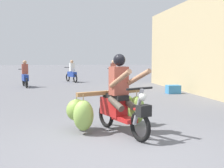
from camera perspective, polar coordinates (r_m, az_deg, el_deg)
ground_plane at (r=4.55m, az=1.77°, el=-13.63°), size 120.00×120.00×0.00m
motorbike_main_loaded at (r=5.56m, az=-0.05°, el=-4.67°), size 1.83×1.95×1.58m
motorbike_distant_ahead_left at (r=15.79m, az=0.24°, el=2.10°), size 0.70×1.56×1.40m
motorbike_distant_ahead_right at (r=14.66m, az=-18.04°, el=1.57°), size 0.64×1.58×1.40m
motorbike_distant_far_ahead at (r=17.12m, az=-8.55°, el=2.29°), size 0.78×1.52×1.40m
shopfront_building at (r=13.51m, az=21.41°, el=7.26°), size 3.43×8.88×4.01m
produce_crate at (r=11.71m, az=12.89°, el=-1.11°), size 0.56×0.40×0.36m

